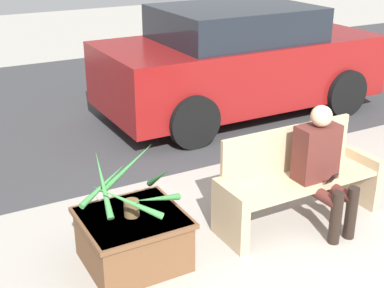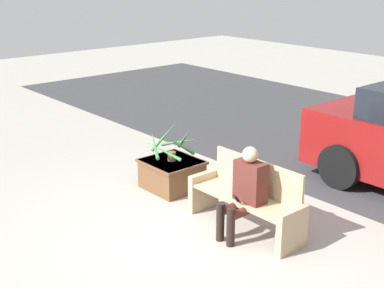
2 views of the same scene
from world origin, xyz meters
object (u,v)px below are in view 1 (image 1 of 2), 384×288
planter_box (133,237)px  potted_plant (130,189)px  parked_car (239,61)px  bench (297,179)px  person_seated (322,163)px

planter_box → potted_plant: 0.45m
potted_plant → parked_car: bearing=44.3°
bench → planter_box: size_ratio=2.01×
bench → person_seated: person_seated is taller
parked_car → bench: bearing=-113.4°
bench → potted_plant: bearing=177.7°
person_seated → planter_box: bearing=171.7°
bench → planter_box: bearing=177.6°
planter_box → person_seated: bearing=-8.3°
person_seated → parked_car: (1.14, 3.10, 0.16)m
bench → planter_box: (-1.65, 0.07, -0.17)m
bench → parked_car: (1.26, 2.91, 0.37)m
planter_box → potted_plant: (-0.01, -0.00, 0.45)m
person_seated → potted_plant: (-1.78, 0.25, 0.06)m
person_seated → parked_car: parked_car is taller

